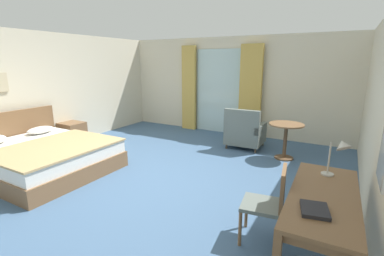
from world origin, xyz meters
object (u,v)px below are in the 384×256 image
(nightstand, at_px, (72,134))
(desk_lamp, at_px, (340,149))
(bed, at_px, (42,156))
(round_cafe_table, at_px, (286,133))
(writing_desk, at_px, (323,203))
(desk_chair, at_px, (270,201))
(armchair_by_window, at_px, (245,133))
(closed_book, at_px, (315,210))

(nightstand, relative_size, desk_lamp, 1.12)
(bed, height_order, desk_lamp, desk_lamp)
(nightstand, bearing_deg, round_cafe_table, 17.97)
(nightstand, height_order, writing_desk, writing_desk)
(writing_desk, bearing_deg, desk_chair, 168.63)
(writing_desk, relative_size, desk_lamp, 3.25)
(nightstand, bearing_deg, desk_chair, -15.29)
(desk_lamp, bearing_deg, bed, -176.46)
(armchair_by_window, bearing_deg, desk_lamp, -55.62)
(closed_book, xyz_separation_m, armchair_by_window, (-1.77, 3.53, -0.40))
(desk_chair, xyz_separation_m, round_cafe_table, (-0.38, 2.78, 0.05))
(desk_lamp, bearing_deg, round_cafe_table, 111.18)
(desk_chair, xyz_separation_m, desk_lamp, (0.58, 0.31, 0.57))
(desk_chair, relative_size, desk_lamp, 1.81)
(nightstand, bearing_deg, bed, -55.84)
(writing_desk, xyz_separation_m, armchair_by_window, (-1.81, 3.16, -0.29))
(closed_book, distance_m, armchair_by_window, 3.97)
(closed_book, bearing_deg, round_cafe_table, 92.44)
(desk_lamp, relative_size, armchair_by_window, 0.52)
(desk_lamp, distance_m, round_cafe_table, 2.70)
(desk_chair, distance_m, closed_book, 0.70)
(desk_lamp, distance_m, armchair_by_window, 3.41)
(desk_chair, bearing_deg, armchair_by_window, 113.18)
(desk_lamp, bearing_deg, closed_book, -98.90)
(writing_desk, xyz_separation_m, desk_chair, (-0.50, 0.10, -0.16))
(writing_desk, height_order, desk_lamp, desk_lamp)
(writing_desk, bearing_deg, desk_lamp, 79.09)
(bed, relative_size, desk_chair, 2.57)
(closed_book, xyz_separation_m, round_cafe_table, (-0.84, 3.25, -0.22))
(nightstand, distance_m, desk_lamp, 5.58)
(writing_desk, height_order, round_cafe_table, writing_desk)
(bed, distance_m, nightstand, 1.57)
(bed, xyz_separation_m, closed_book, (4.43, -0.49, 0.47))
(desk_chair, height_order, desk_lamp, desk_lamp)
(bed, bearing_deg, writing_desk, -1.59)
(bed, bearing_deg, desk_chair, -0.35)
(bed, xyz_separation_m, desk_lamp, (4.55, 0.28, 0.77))
(closed_book, bearing_deg, writing_desk, 71.32)
(bed, distance_m, desk_chair, 3.98)
(writing_desk, distance_m, closed_book, 0.38)
(writing_desk, bearing_deg, armchair_by_window, 119.76)
(armchair_by_window, distance_m, round_cafe_table, 0.99)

